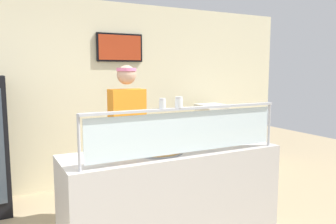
# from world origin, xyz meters

# --- Properties ---
(ground_plane) EXTENTS (12.00, 12.00, 0.00)m
(ground_plane) POSITION_xyz_m (1.05, 1.00, 0.00)
(ground_plane) COLOR tan
(ground_plane) RESTS_ON ground
(shop_rear_unit) EXTENTS (6.50, 0.13, 2.70)m
(shop_rear_unit) POSITION_xyz_m (1.05, 2.48, 1.36)
(shop_rear_unit) COLOR beige
(shop_rear_unit) RESTS_ON ground
(serving_counter) EXTENTS (2.10, 0.67, 0.95)m
(serving_counter) POSITION_xyz_m (1.05, 0.33, 0.47)
(serving_counter) COLOR #BCB7B2
(serving_counter) RESTS_ON ground
(sneeze_guard) EXTENTS (1.92, 0.06, 0.44)m
(sneeze_guard) POSITION_xyz_m (1.05, 0.06, 1.23)
(sneeze_guard) COLOR #B2B5BC
(sneeze_guard) RESTS_ON serving_counter
(pizza_tray) EXTENTS (0.45, 0.45, 0.04)m
(pizza_tray) POSITION_xyz_m (0.88, 0.31, 0.97)
(pizza_tray) COLOR #9EA0A8
(pizza_tray) RESTS_ON serving_counter
(pizza_server) EXTENTS (0.11, 0.29, 0.01)m
(pizza_server) POSITION_xyz_m (0.88, 0.29, 0.99)
(pizza_server) COLOR #ADAFB7
(pizza_server) RESTS_ON pizza_tray
(parmesan_shaker) EXTENTS (0.06, 0.06, 0.09)m
(parmesan_shaker) POSITION_xyz_m (0.80, 0.06, 1.43)
(parmesan_shaker) COLOR white
(parmesan_shaker) RESTS_ON sneeze_guard
(pepper_flake_shaker) EXTENTS (0.07, 0.07, 0.09)m
(pepper_flake_shaker) POSITION_xyz_m (0.95, 0.06, 1.43)
(pepper_flake_shaker) COLOR white
(pepper_flake_shaker) RESTS_ON sneeze_guard
(worker_figure) EXTENTS (0.41, 0.50, 1.76)m
(worker_figure) POSITION_xyz_m (0.86, 1.03, 1.01)
(worker_figure) COLOR #23232D
(worker_figure) RESTS_ON ground
(prep_shelf) EXTENTS (0.70, 0.55, 0.85)m
(prep_shelf) POSITION_xyz_m (2.67, 1.99, 0.42)
(prep_shelf) COLOR #B7BABF
(prep_shelf) RESTS_ON ground
(pizza_box_stack) EXTENTS (0.44, 0.43, 0.31)m
(pizza_box_stack) POSITION_xyz_m (2.66, 1.99, 1.01)
(pizza_box_stack) COLOR silver
(pizza_box_stack) RESTS_ON prep_shelf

